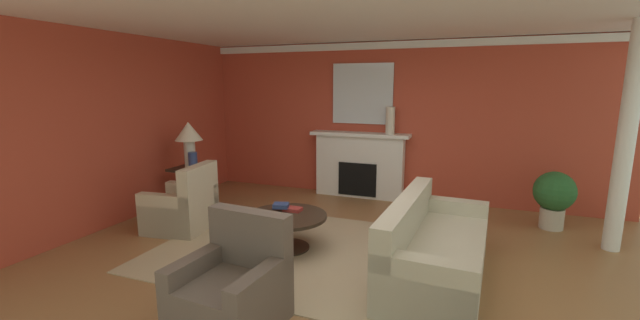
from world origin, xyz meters
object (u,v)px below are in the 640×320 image
(mantel_mirror, at_px, (362,94))
(sofa, at_px, (433,251))
(table_lamp, at_px, (189,136))
(vase_on_side_table, at_px, (193,161))
(armchair_near_window, at_px, (183,209))
(potted_plant, at_px, (554,195))
(vase_mantel_right, at_px, (390,121))
(armchair_facing_fireplace, at_px, (233,292))
(coffee_table, at_px, (287,223))
(fireplace, at_px, (359,167))
(side_table, at_px, (192,185))

(mantel_mirror, bearing_deg, sofa, -61.11)
(table_lamp, bearing_deg, vase_on_side_table, -38.66)
(mantel_mirror, bearing_deg, armchair_near_window, -125.11)
(sofa, xyz_separation_m, vase_on_side_table, (-3.84, 0.94, 0.54))
(table_lamp, distance_m, potted_plant, 5.59)
(mantel_mirror, xyz_separation_m, vase_mantel_right, (0.55, -0.17, -0.45))
(sofa, distance_m, armchair_facing_fireplace, 2.14)
(coffee_table, height_order, table_lamp, table_lamp)
(coffee_table, bearing_deg, table_lamp, 156.80)
(coffee_table, height_order, potted_plant, potted_plant)
(armchair_near_window, height_order, vase_on_side_table, vase_on_side_table)
(table_lamp, bearing_deg, armchair_facing_fireplace, -46.14)
(armchair_near_window, distance_m, coffee_table, 1.69)
(vase_on_side_table, bearing_deg, table_lamp, 141.34)
(fireplace, relative_size, vase_on_side_table, 6.39)
(fireplace, bearing_deg, side_table, -144.58)
(fireplace, relative_size, table_lamp, 2.40)
(mantel_mirror, height_order, vase_on_side_table, mantel_mirror)
(mantel_mirror, xyz_separation_m, armchair_facing_fireplace, (0.08, -4.39, -1.57))
(potted_plant, bearing_deg, coffee_table, -147.82)
(side_table, relative_size, vase_mantel_right, 1.48)
(sofa, xyz_separation_m, potted_plant, (1.45, 2.15, 0.19))
(sofa, bearing_deg, armchair_near_window, 176.58)
(sofa, distance_m, vase_mantel_right, 3.12)
(sofa, xyz_separation_m, vase_mantel_right, (-1.04, 2.71, 1.13))
(armchair_facing_fireplace, bearing_deg, mantel_mirror, 90.98)
(table_lamp, bearing_deg, sofa, -14.88)
(sofa, distance_m, armchair_near_window, 3.48)
(coffee_table, bearing_deg, fireplace, 85.79)
(armchair_facing_fireplace, bearing_deg, sofa, 44.92)
(fireplace, relative_size, side_table, 2.57)
(sofa, distance_m, side_table, 4.13)
(sofa, relative_size, side_table, 3.07)
(armchair_facing_fireplace, xyz_separation_m, coffee_table, (-0.27, 1.63, 0.03))
(coffee_table, bearing_deg, mantel_mirror, 85.97)
(coffee_table, relative_size, potted_plant, 1.20)
(armchair_facing_fireplace, relative_size, table_lamp, 1.27)
(potted_plant, bearing_deg, vase_mantel_right, 167.27)
(mantel_mirror, height_order, armchair_near_window, mantel_mirror)
(sofa, distance_m, vase_on_side_table, 3.99)
(mantel_mirror, bearing_deg, potted_plant, -13.55)
(side_table, bearing_deg, potted_plant, 11.36)
(mantel_mirror, bearing_deg, fireplace, -90.00)
(fireplace, xyz_separation_m, armchair_near_window, (-1.88, -2.56, -0.26))
(coffee_table, bearing_deg, armchair_facing_fireplace, -80.58)
(mantel_mirror, xyz_separation_m, side_table, (-2.39, -1.82, -1.48))
(coffee_table, xyz_separation_m, side_table, (-2.20, 0.94, 0.06))
(table_lamp, bearing_deg, vase_mantel_right, 29.32)
(coffee_table, bearing_deg, potted_plant, 32.18)
(mantel_mirror, height_order, vase_mantel_right, mantel_mirror)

